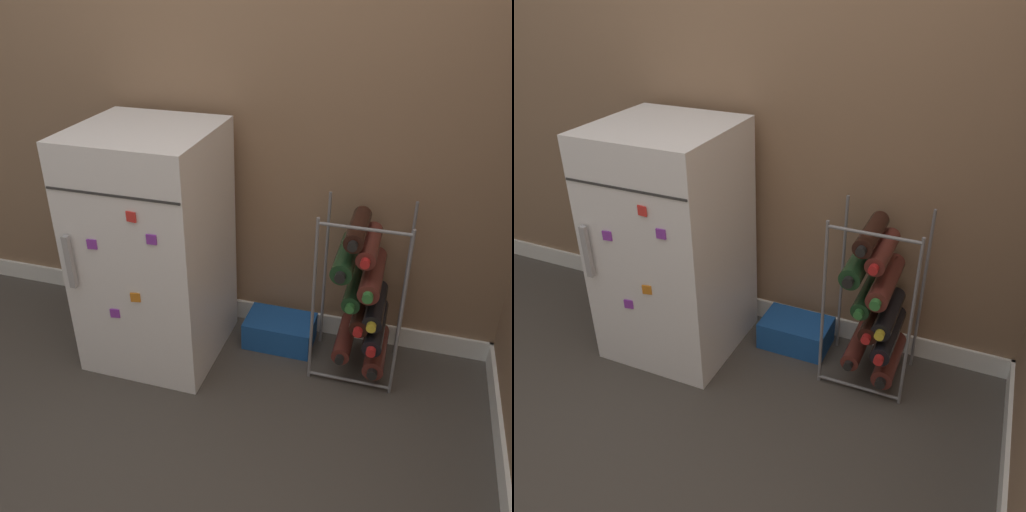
# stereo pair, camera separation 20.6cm
# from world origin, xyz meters

# --- Properties ---
(ground_plane) EXTENTS (14.00, 14.00, 0.00)m
(ground_plane) POSITION_xyz_m (0.00, 0.00, 0.00)
(ground_plane) COLOR #423D38
(wall_back) EXTENTS (6.77, 0.07, 2.50)m
(wall_back) POSITION_xyz_m (0.00, 0.64, 1.24)
(wall_back) COLOR #84664C
(wall_back) RESTS_ON ground_plane
(mini_fridge) EXTENTS (0.50, 0.53, 0.95)m
(mini_fridge) POSITION_xyz_m (-0.46, 0.31, 0.48)
(mini_fridge) COLOR white
(mini_fridge) RESTS_ON ground_plane
(wine_rack) EXTENTS (0.33, 0.33, 0.70)m
(wine_rack) POSITION_xyz_m (0.36, 0.41, 0.35)
(wine_rack) COLOR slate
(wine_rack) RESTS_ON ground_plane
(soda_box) EXTENTS (0.29, 0.19, 0.12)m
(soda_box) POSITION_xyz_m (0.02, 0.47, 0.06)
(soda_box) COLOR #194C9E
(soda_box) RESTS_ON ground_plane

